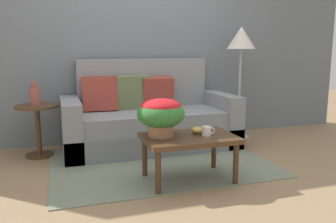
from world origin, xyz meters
TOP-DOWN VIEW (x-y plane):
  - ground_plane at (0.00, 0.00)m, footprint 14.00×14.00m
  - wall_back at (0.00, 1.15)m, footprint 6.40×0.12m
  - area_rug at (0.00, 0.03)m, footprint 2.25×1.68m
  - couch at (0.06, 0.67)m, footprint 2.08×0.90m
  - coffee_table at (0.12, -0.55)m, footprint 0.84×0.56m
  - side_table at (-1.23, 0.68)m, footprint 0.48×0.48m
  - floor_lamp at (1.36, 0.74)m, footprint 0.38×0.38m
  - potted_plant at (-0.13, -0.48)m, footprint 0.43×0.43m
  - coffee_mug at (0.27, -0.59)m, footprint 0.12×0.08m
  - snack_bowl at (0.22, -0.49)m, footprint 0.12×0.12m
  - table_vase at (-1.24, 0.66)m, footprint 0.12×0.12m

SIDE VIEW (x-z plane):
  - ground_plane at x=0.00m, z-range 0.00..0.00m
  - area_rug at x=0.00m, z-range 0.00..0.01m
  - couch at x=0.06m, z-range -0.20..0.88m
  - coffee_table at x=0.12m, z-range 0.16..0.58m
  - side_table at x=-1.23m, z-range 0.11..0.70m
  - snack_bowl at x=0.22m, z-range 0.43..0.49m
  - coffee_mug at x=0.27m, z-range 0.43..0.51m
  - potted_plant at x=-0.13m, z-range 0.47..0.81m
  - table_vase at x=-1.24m, z-range 0.57..0.83m
  - floor_lamp at x=1.36m, z-range 0.51..2.01m
  - wall_back at x=0.00m, z-range 0.00..2.77m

